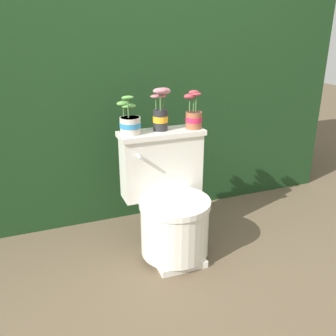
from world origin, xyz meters
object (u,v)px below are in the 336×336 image
object	(u,v)px
toilet	(170,205)
potted_plant_left	(130,121)
potted_plant_midleft	(161,111)
potted_plant_middle	(194,115)

from	to	relation	value
toilet	potted_plant_left	distance (m)	0.55
toilet	potted_plant_midleft	size ratio (longest dim) A/B	2.88
potted_plant_left	potted_plant_middle	distance (m)	0.39
potted_plant_left	toilet	bearing A→B (deg)	-38.40
potted_plant_midleft	potted_plant_left	bearing A→B (deg)	-177.52
toilet	potted_plant_midleft	bearing A→B (deg)	89.25
toilet	potted_plant_middle	distance (m)	0.55
potted_plant_left	potted_plant_midleft	size ratio (longest dim) A/B	0.87
potted_plant_left	potted_plant_midleft	distance (m)	0.20
toilet	potted_plant_left	xyz separation A→B (m)	(-0.19, 0.15, 0.49)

